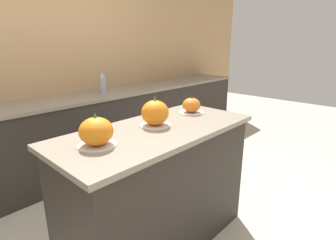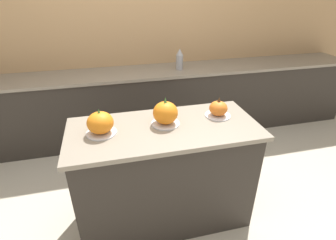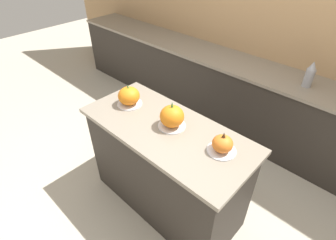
{
  "view_description": "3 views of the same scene",
  "coord_description": "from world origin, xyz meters",
  "views": [
    {
      "loc": [
        -1.19,
        -1.2,
        1.48
      ],
      "look_at": [
        0.05,
        -0.05,
        0.98
      ],
      "focal_mm": 28.0,
      "sensor_mm": 36.0,
      "label": 1
    },
    {
      "loc": [
        -0.38,
        -1.67,
        1.9
      ],
      "look_at": [
        0.03,
        -0.01,
        0.99
      ],
      "focal_mm": 28.0,
      "sensor_mm": 36.0,
      "label": 2
    },
    {
      "loc": [
        1.11,
        -1.15,
        2.21
      ],
      "look_at": [
        0.04,
        -0.02,
        1.03
      ],
      "focal_mm": 28.0,
      "sensor_mm": 36.0,
      "label": 3
    }
  ],
  "objects": [
    {
      "name": "bottle_tall",
      "position": [
        0.54,
        1.47,
        1.03
      ],
      "size": [
        0.09,
        0.09,
        0.26
      ],
      "color": "#99999E",
      "rests_on": "back_counter"
    },
    {
      "name": "back_counter",
      "position": [
        0.0,
        1.5,
        0.45
      ],
      "size": [
        6.0,
        0.6,
        0.9
      ],
      "color": "#2D2823",
      "rests_on": "ground_plane"
    },
    {
      "name": "pumpkin_cake_left",
      "position": [
        -0.46,
        0.02,
        1.01
      ],
      "size": [
        0.22,
        0.22,
        0.19
      ],
      "color": "silver",
      "rests_on": "kitchen_island"
    },
    {
      "name": "pumpkin_cake_right",
      "position": [
        0.47,
        0.08,
        0.99
      ],
      "size": [
        0.21,
        0.21,
        0.17
      ],
      "color": "silver",
      "rests_on": "kitchen_island"
    },
    {
      "name": "wall_back",
      "position": [
        0.0,
        1.83,
        1.25
      ],
      "size": [
        8.0,
        0.06,
        2.5
      ],
      "color": "tan",
      "rests_on": "ground_plane"
    },
    {
      "name": "ground_plane",
      "position": [
        0.0,
        0.0,
        0.0
      ],
      "size": [
        12.0,
        12.0,
        0.0
      ],
      "primitive_type": "plane",
      "color": "#BCB29E"
    },
    {
      "name": "kitchen_island",
      "position": [
        0.0,
        0.0,
        0.47
      ],
      "size": [
        1.45,
        0.65,
        0.93
      ],
      "color": "#2D2823",
      "rests_on": "ground_plane"
    },
    {
      "name": "pumpkin_cake_center",
      "position": [
        0.02,
        0.05,
        1.02
      ],
      "size": [
        0.22,
        0.22,
        0.22
      ],
      "color": "silver",
      "rests_on": "kitchen_island"
    }
  ]
}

